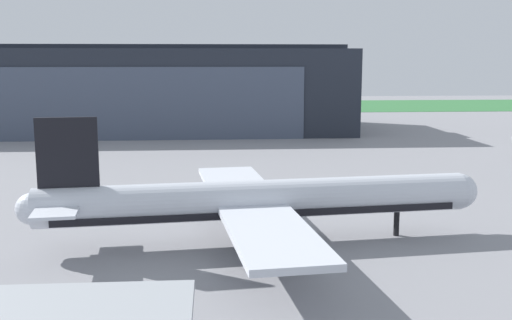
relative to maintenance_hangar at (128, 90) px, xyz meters
The scene contains 4 objects.
ground_plane 93.85m from the maintenance_hangar, 74.04° to the right, with size 440.00×440.00×0.00m, color gray.
grass_field_strip 77.74m from the maintenance_hangar, 70.57° to the left, with size 440.00×56.00×0.08m, color #34733C.
maintenance_hangar is the anchor object (origin of this frame).
airliner_near_left 98.43m from the maintenance_hangar, 75.47° to the right, with size 43.96×37.56×12.37m.
Camera 1 is at (-5.20, -61.13, 17.44)m, focal length 42.55 mm.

